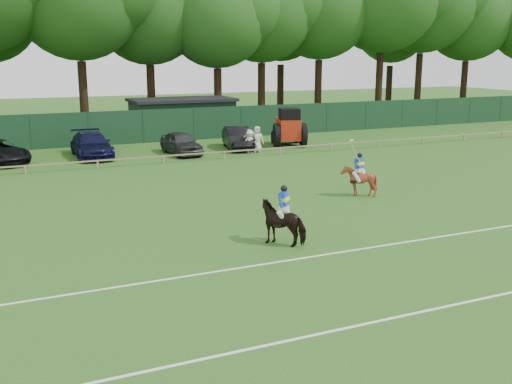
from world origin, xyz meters
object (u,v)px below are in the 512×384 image
horse_chestnut (359,181)px  tractor (288,128)px  sedan_navy (91,145)px  hatch_grey (181,143)px  estate_black (238,138)px  horse_dark (284,222)px  utility_shed (182,117)px  spectator_left (250,142)px  spectator_mid (249,141)px  spectator_right (257,139)px

horse_chestnut → tractor: size_ratio=0.39×
sedan_navy → hatch_grey: (5.65, -1.37, -0.04)m
estate_black → horse_dark: bearing=-95.5°
utility_shed → tractor: 10.20m
sedan_navy → estate_black: size_ratio=1.18×
horse_chestnut → spectator_left: bearing=-111.3°
spectator_left → spectator_mid: bearing=77.9°
spectator_left → horse_chestnut: bearing=-94.5°
horse_dark → tractor: 23.27m
estate_black → spectator_left: size_ratio=2.95×
hatch_grey → spectator_left: size_ratio=2.81×
spectator_mid → sedan_navy: bearing=-179.6°
spectator_mid → utility_shed: 10.40m
sedan_navy → spectator_mid: bearing=-13.4°
hatch_grey → estate_black: (4.37, 0.65, 0.01)m
horse_chestnut → estate_black: (0.32, 15.74, 0.02)m
spectator_mid → spectator_left: bearing=-84.9°
horse_chestnut → spectator_mid: bearing=-111.5°
spectator_mid → utility_shed: bearing=112.3°
spectator_left → spectator_right: 0.66m
sedan_navy → spectator_mid: 10.41m
sedan_navy → spectator_left: sedan_navy is taller
horse_dark → hatch_grey: bearing=-138.9°
sedan_navy → spectator_right: (10.67, -2.68, 0.09)m
spectator_mid → utility_shed: (-1.48, 10.27, 0.74)m
sedan_navy → spectator_left: (10.05, -2.88, -0.01)m
spectator_mid → horse_dark: bearing=-95.9°
horse_dark → horse_chestnut: bearing=175.7°
estate_black → spectator_mid: bearing=-74.5°
tractor → spectator_right: bearing=-134.2°
spectator_mid → tractor: size_ratio=0.42×
horse_chestnut → estate_black: 15.74m
sedan_navy → tractor: (14.00, -0.87, 0.50)m
sedan_navy → spectator_left: size_ratio=3.49×
spectator_mid → tractor: bearing=36.5°
horse_dark → spectator_left: bearing=-152.2°
horse_dark → sedan_navy: bearing=-123.5°
spectator_left → spectator_mid: 0.41m
hatch_grey → spectator_right: size_ratio=2.49×
spectator_mid → tractor: tractor is taller
spectator_mid → horse_chestnut: bearing=-77.5°
spectator_left → utility_shed: (-1.41, 10.67, 0.75)m
horse_chestnut → sedan_navy: (-9.70, 16.46, 0.06)m
spectator_right → tractor: bearing=46.7°
hatch_grey → spectator_right: bearing=-18.0°
spectator_left → utility_shed: size_ratio=0.19×
estate_black → utility_shed: utility_shed is taller
hatch_grey → spectator_mid: bearing=-17.2°
sedan_navy → estate_black: (10.03, -0.72, -0.03)m
sedan_navy → hatch_grey: sedan_navy is taller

